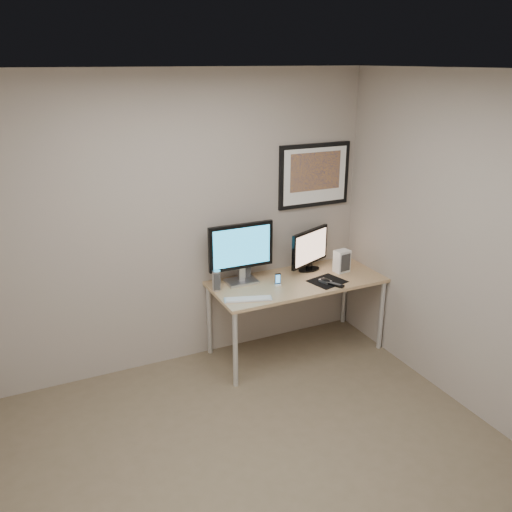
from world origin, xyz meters
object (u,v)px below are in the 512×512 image
object	(u,v)px
monitor_large	(241,251)
speaker_left	(216,281)
phone_dock	(278,279)
monitor_tv	(310,249)
fan_unit	(342,261)
framed_art	(314,175)
desk	(297,287)
speaker_right	(246,270)
keyboard	(248,299)

from	to	relation	value
monitor_large	speaker_left	bearing A→B (deg)	-165.51
phone_dock	monitor_large	bearing A→B (deg)	154.89
speaker_left	monitor_large	bearing A→B (deg)	29.74
monitor_tv	fan_unit	size ratio (longest dim) A/B	2.30
speaker_left	phone_dock	xyz separation A→B (m)	(0.54, -0.13, -0.03)
framed_art	fan_unit	bearing A→B (deg)	-65.45
framed_art	phone_dock	xyz separation A→B (m)	(-0.56, -0.36, -0.83)
speaker_left	phone_dock	size ratio (longest dim) A/B	1.59
desk	fan_unit	distance (m)	0.52
monitor_tv	speaker_right	size ratio (longest dim) A/B	2.90
framed_art	speaker_right	xyz separation A→B (m)	(-0.75, -0.08, -0.81)
framed_art	phone_dock	distance (m)	1.07
monitor_tv	keyboard	world-z (taller)	monitor_tv
phone_dock	framed_art	bearing A→B (deg)	44.08
monitor_tv	speaker_right	distance (m)	0.65
phone_dock	keyboard	bearing A→B (deg)	-143.53
monitor_large	fan_unit	size ratio (longest dim) A/B	2.86
desk	phone_dock	distance (m)	0.25
desk	speaker_right	distance (m)	0.50
desk	monitor_large	distance (m)	0.64
desk	speaker_left	xyz separation A→B (m)	(-0.75, 0.11, 0.16)
monitor_tv	speaker_left	world-z (taller)	monitor_tv
speaker_left	monitor_tv	bearing A→B (deg)	19.38
speaker_left	speaker_right	world-z (taller)	speaker_left
speaker_right	fan_unit	world-z (taller)	fan_unit
monitor_large	desk	bearing A→B (deg)	-19.72
framed_art	monitor_tv	bearing A→B (deg)	-126.81
speaker_left	phone_dock	distance (m)	0.56
framed_art	speaker_right	world-z (taller)	framed_art
speaker_left	fan_unit	xyz separation A→B (m)	(1.25, -0.10, 0.02)
monitor_tv	phone_dock	bearing A→B (deg)	-179.18
monitor_large	fan_unit	distance (m)	1.01
desk	speaker_right	xyz separation A→B (m)	(-0.40, 0.25, 0.15)
desk	monitor_large	bearing A→B (deg)	159.84
speaker_right	fan_unit	distance (m)	0.93
monitor_large	keyboard	xyz separation A→B (m)	(-0.10, -0.37, -0.30)
monitor_large	keyboard	distance (m)	0.49
keyboard	framed_art	bearing A→B (deg)	47.26
monitor_large	keyboard	size ratio (longest dim) A/B	1.51
desk	framed_art	world-z (taller)	framed_art
monitor_large	phone_dock	world-z (taller)	monitor_large
framed_art	phone_dock	size ratio (longest dim) A/B	6.51
monitor_large	fan_unit	bearing A→B (deg)	-9.09
framed_art	keyboard	xyz separation A→B (m)	(-0.94, -0.53, -0.88)
speaker_right	phone_dock	xyz separation A→B (m)	(0.19, -0.28, -0.03)
speaker_left	desk	bearing A→B (deg)	7.37
desk	phone_dock	bearing A→B (deg)	-173.42
desk	fan_unit	size ratio (longest dim) A/B	7.46
framed_art	phone_dock	bearing A→B (deg)	-147.72
monitor_large	monitor_tv	distance (m)	0.72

